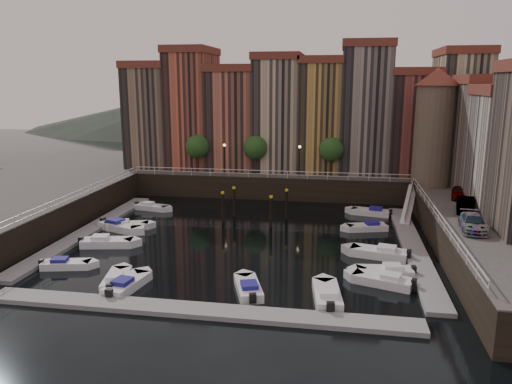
% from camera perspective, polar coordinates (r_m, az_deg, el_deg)
% --- Properties ---
extents(ground, '(200.00, 200.00, 0.00)m').
position_cam_1_polar(ground, '(50.25, -1.35, -5.16)').
color(ground, black).
rests_on(ground, ground).
extents(quay_far, '(80.00, 20.00, 3.00)m').
position_cam_1_polar(quay_far, '(74.83, 2.45, 1.93)').
color(quay_far, black).
rests_on(quay_far, ground).
extents(dock_left, '(2.00, 28.00, 0.35)m').
position_cam_1_polar(dock_left, '(54.66, -18.52, -4.16)').
color(dock_left, gray).
rests_on(dock_left, ground).
extents(dock_right, '(2.00, 28.00, 0.35)m').
position_cam_1_polar(dock_right, '(48.89, 17.51, -6.05)').
color(dock_right, gray).
rests_on(dock_right, ground).
extents(dock_near, '(30.00, 2.00, 0.35)m').
position_cam_1_polar(dock_near, '(34.81, -6.84, -13.27)').
color(dock_near, gray).
rests_on(dock_near, ground).
extents(mountains, '(145.00, 100.00, 18.00)m').
position_cam_1_polar(mountains, '(157.32, 7.05, 9.78)').
color(mountains, '#2D382D').
rests_on(mountains, ground).
extents(far_terrace, '(48.70, 10.30, 17.50)m').
position_cam_1_polar(far_terrace, '(70.85, 4.95, 9.01)').
color(far_terrace, '#816852').
rests_on(far_terrace, quay_far).
extents(corner_tower, '(5.20, 5.20, 13.80)m').
position_cam_1_polar(corner_tower, '(62.62, 19.73, 7.17)').
color(corner_tower, '#6B5B4C').
rests_on(corner_tower, quay_right).
extents(promenade_trees, '(21.20, 3.20, 5.20)m').
position_cam_1_polar(promenade_trees, '(66.59, 0.49, 5.05)').
color(promenade_trees, black).
rests_on(promenade_trees, quay_far).
extents(street_lamps, '(10.36, 0.36, 4.18)m').
position_cam_1_polar(street_lamps, '(65.65, 0.64, 4.33)').
color(street_lamps, black).
rests_on(street_lamps, quay_far).
extents(railings, '(36.08, 34.04, 0.52)m').
position_cam_1_polar(railings, '(53.91, -0.38, 0.24)').
color(railings, white).
rests_on(railings, ground).
extents(gangway, '(2.78, 8.32, 3.73)m').
position_cam_1_polar(gangway, '(59.05, 17.10, -1.09)').
color(gangway, white).
rests_on(gangway, ground).
extents(mooring_pilings, '(7.14, 4.16, 3.78)m').
position_cam_1_polar(mooring_pilings, '(55.42, -0.30, -1.69)').
color(mooring_pilings, black).
rests_on(mooring_pilings, ground).
extents(boat_left_0, '(4.29, 2.33, 0.96)m').
position_cam_1_polar(boat_left_0, '(45.02, -20.97, -7.72)').
color(boat_left_0, white).
rests_on(boat_left_0, ground).
extents(boat_left_1, '(5.16, 2.71, 1.16)m').
position_cam_1_polar(boat_left_1, '(49.45, -16.77, -5.53)').
color(boat_left_1, white).
rests_on(boat_left_1, ground).
extents(boat_left_2, '(5.30, 3.55, 1.20)m').
position_cam_1_polar(boat_left_2, '(54.31, -15.34, -3.81)').
color(boat_left_2, white).
rests_on(boat_left_2, ground).
extents(boat_left_3, '(4.62, 2.78, 1.04)m').
position_cam_1_polar(boat_left_3, '(54.65, -14.55, -3.72)').
color(boat_left_3, white).
rests_on(boat_left_3, ground).
extents(boat_left_4, '(4.43, 2.31, 0.99)m').
position_cam_1_polar(boat_left_4, '(61.91, -11.88, -1.69)').
color(boat_left_4, white).
rests_on(boat_left_4, ground).
extents(boat_right_0, '(4.87, 3.06, 1.10)m').
position_cam_1_polar(boat_right_0, '(39.96, 14.42, -9.78)').
color(boat_right_0, white).
rests_on(boat_right_0, ground).
extents(boat_right_1, '(4.75, 2.17, 1.07)m').
position_cam_1_polar(boat_right_1, '(41.77, 14.64, -8.81)').
color(boat_right_1, white).
rests_on(boat_right_1, ground).
extents(boat_right_2, '(5.37, 2.96, 1.20)m').
position_cam_1_polar(boat_right_2, '(45.85, 14.01, -6.77)').
color(boat_right_2, white).
rests_on(boat_right_2, ground).
extents(boat_right_3, '(4.52, 2.70, 1.01)m').
position_cam_1_polar(boat_right_3, '(53.65, 12.65, -3.93)').
color(boat_right_3, white).
rests_on(boat_right_3, ground).
extents(boat_right_4, '(4.78, 2.65, 1.07)m').
position_cam_1_polar(boat_right_4, '(59.73, 13.06, -2.24)').
color(boat_right_4, white).
rests_on(boat_right_4, ground).
extents(boat_near_0, '(2.43, 4.54, 1.02)m').
position_cam_1_polar(boat_near_0, '(40.46, -15.69, -9.61)').
color(boat_near_0, white).
rests_on(boat_near_0, ground).
extents(boat_near_1, '(2.39, 4.82, 1.08)m').
position_cam_1_polar(boat_near_1, '(39.26, -14.58, -10.21)').
color(boat_near_1, white).
rests_on(boat_near_1, ground).
extents(boat_near_2, '(2.97, 4.72, 1.06)m').
position_cam_1_polar(boat_near_2, '(37.45, -0.88, -10.93)').
color(boat_near_2, white).
rests_on(boat_near_2, ground).
extents(boat_near_3, '(2.40, 5.14, 1.16)m').
position_cam_1_polar(boat_near_3, '(36.56, 8.13, -11.62)').
color(boat_near_3, white).
rests_on(boat_near_3, ground).
extents(car_a, '(2.27, 4.08, 1.31)m').
position_cam_1_polar(car_a, '(57.06, 22.21, -0.15)').
color(car_a, gray).
rests_on(car_a, quay_right).
extents(car_b, '(2.29, 4.50, 1.41)m').
position_cam_1_polar(car_b, '(51.36, 22.79, -1.47)').
color(car_b, gray).
rests_on(car_b, quay_right).
extents(car_c, '(2.35, 4.89, 1.37)m').
position_cam_1_polar(car_c, '(45.26, 23.55, -3.36)').
color(car_c, gray).
rests_on(car_c, quay_right).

